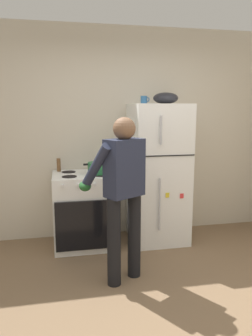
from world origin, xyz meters
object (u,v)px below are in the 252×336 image
coffee_mug (144,100)px  pepper_mill (59,165)px  person_cook (122,186)px  mixing_bowl (166,98)px  red_pot (98,168)px  refrigerator (158,174)px  stove_range (85,210)px

coffee_mug → pepper_mill: bearing=171.9°
pepper_mill → person_cook: bearing=-62.0°
mixing_bowl → red_pot: bearing=-176.6°
refrigerator → mixing_bowl: 0.94m
stove_range → red_pot: red_pot is taller
red_pot → coffee_mug: size_ratio=3.07×
refrigerator → red_pot: (-0.77, -0.05, 0.11)m
coffee_mug → mixing_bowl: size_ratio=0.37×
pepper_mill → mixing_bowl: bearing=-8.7°
stove_range → refrigerator: bearing=0.6°
coffee_mug → red_pot: bearing=-170.4°
refrigerator → red_pot: size_ratio=5.03×
mixing_bowl → pepper_mill: bearing=171.3°
refrigerator → person_cook: bearing=-125.0°
stove_range → red_pot: size_ratio=2.63×
red_pot → mixing_bowl: 1.18m
pepper_mill → stove_range: bearing=-35.0°
person_cook → red_pot: size_ratio=4.65×
person_cook → mixing_bowl: bearing=51.8°
refrigerator → pepper_mill: size_ratio=10.79×
person_cook → pepper_mill: (-0.59, 1.11, 0.03)m
stove_range → mixing_bowl: (1.01, 0.01, 1.35)m
refrigerator → person_cook: size_ratio=1.08×
person_cook → pepper_mill: 1.26m
refrigerator → pepper_mill: 1.25m
red_pot → mixing_bowl: bearing=3.4°
coffee_mug → refrigerator: bearing=-15.8°
red_pot → person_cook: bearing=-81.4°
coffee_mug → pepper_mill: size_ratio=0.70×
stove_range → person_cook: person_cook is taller
mixing_bowl → stove_range: bearing=-179.4°
refrigerator → person_cook: (-0.64, -0.91, 0.09)m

